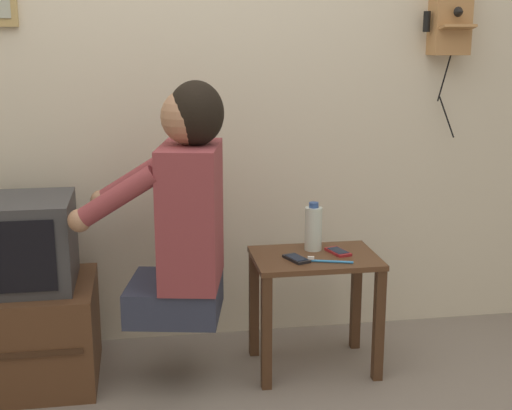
{
  "coord_description": "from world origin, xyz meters",
  "views": [
    {
      "loc": [
        -0.18,
        -2.11,
        1.41
      ],
      "look_at": [
        0.27,
        0.58,
        0.74
      ],
      "focal_mm": 50.0,
      "sensor_mm": 36.0,
      "label": 1
    }
  ],
  "objects_px": {
    "wall_phone_antique": "(450,16)",
    "television": "(3,243)",
    "cell_phone_spare": "(338,252)",
    "water_bottle": "(313,228)",
    "cell_phone_held": "(296,259)",
    "person": "(184,207)",
    "toothbrush": "(327,261)"
  },
  "relations": [
    {
      "from": "wall_phone_antique",
      "to": "television",
      "type": "bearing_deg",
      "value": -171.78
    },
    {
      "from": "cell_phone_spare",
      "to": "water_bottle",
      "type": "relative_size",
      "value": 0.66
    },
    {
      "from": "cell_phone_held",
      "to": "person",
      "type": "bearing_deg",
      "value": 159.48
    },
    {
      "from": "television",
      "to": "cell_phone_held",
      "type": "relative_size",
      "value": 3.96
    },
    {
      "from": "wall_phone_antique",
      "to": "water_bottle",
      "type": "height_order",
      "value": "wall_phone_antique"
    },
    {
      "from": "person",
      "to": "toothbrush",
      "type": "height_order",
      "value": "person"
    },
    {
      "from": "television",
      "to": "wall_phone_antique",
      "type": "distance_m",
      "value": 2.15
    },
    {
      "from": "person",
      "to": "water_bottle",
      "type": "bearing_deg",
      "value": -65.08
    },
    {
      "from": "television",
      "to": "person",
      "type": "bearing_deg",
      "value": -10.25
    },
    {
      "from": "cell_phone_held",
      "to": "water_bottle",
      "type": "height_order",
      "value": "water_bottle"
    },
    {
      "from": "water_bottle",
      "to": "wall_phone_antique",
      "type": "bearing_deg",
      "value": 22.19
    },
    {
      "from": "water_bottle",
      "to": "toothbrush",
      "type": "height_order",
      "value": "water_bottle"
    },
    {
      "from": "cell_phone_held",
      "to": "television",
      "type": "bearing_deg",
      "value": 152.85
    },
    {
      "from": "person",
      "to": "water_bottle",
      "type": "xyz_separation_m",
      "value": [
        0.55,
        0.13,
        -0.14
      ]
    },
    {
      "from": "wall_phone_antique",
      "to": "toothbrush",
      "type": "height_order",
      "value": "wall_phone_antique"
    },
    {
      "from": "person",
      "to": "cell_phone_held",
      "type": "distance_m",
      "value": 0.51
    },
    {
      "from": "cell_phone_spare",
      "to": "toothbrush",
      "type": "bearing_deg",
      "value": -140.92
    },
    {
      "from": "wall_phone_antique",
      "to": "cell_phone_held",
      "type": "bearing_deg",
      "value": -152.6
    },
    {
      "from": "cell_phone_spare",
      "to": "television",
      "type": "bearing_deg",
      "value": 160.68
    },
    {
      "from": "television",
      "to": "cell_phone_held",
      "type": "bearing_deg",
      "value": -6.09
    },
    {
      "from": "cell_phone_spare",
      "to": "toothbrush",
      "type": "height_order",
      "value": "toothbrush"
    },
    {
      "from": "television",
      "to": "water_bottle",
      "type": "bearing_deg",
      "value": 0.15
    },
    {
      "from": "wall_phone_antique",
      "to": "water_bottle",
      "type": "xyz_separation_m",
      "value": [
        -0.68,
        -0.28,
        -0.87
      ]
    },
    {
      "from": "person",
      "to": "television",
      "type": "xyz_separation_m",
      "value": [
        -0.71,
        0.13,
        -0.15
      ]
    },
    {
      "from": "wall_phone_antique",
      "to": "cell_phone_spare",
      "type": "distance_m",
      "value": 1.18
    },
    {
      "from": "person",
      "to": "cell_phone_held",
      "type": "height_order",
      "value": "person"
    },
    {
      "from": "wall_phone_antique",
      "to": "cell_phone_held",
      "type": "xyz_separation_m",
      "value": [
        -0.78,
        -0.4,
        -0.96
      ]
    },
    {
      "from": "cell_phone_held",
      "to": "water_bottle",
      "type": "xyz_separation_m",
      "value": [
        0.1,
        0.13,
        0.09
      ]
    },
    {
      "from": "television",
      "to": "cell_phone_spare",
      "type": "relative_size",
      "value": 3.99
    },
    {
      "from": "television",
      "to": "toothbrush",
      "type": "relative_size",
      "value": 3.05
    },
    {
      "from": "cell_phone_spare",
      "to": "toothbrush",
      "type": "xyz_separation_m",
      "value": [
        -0.08,
        -0.11,
        0.0
      ]
    },
    {
      "from": "television",
      "to": "cell_phone_held",
      "type": "xyz_separation_m",
      "value": [
        1.16,
        -0.12,
        -0.08
      ]
    }
  ]
}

